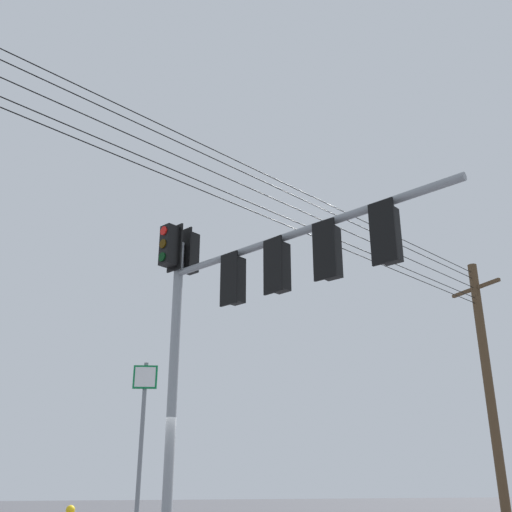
# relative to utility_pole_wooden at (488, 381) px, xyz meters

# --- Properties ---
(signal_mast_assembly) EXTENTS (4.23, 5.65, 6.57)m
(signal_mast_assembly) POSITION_rel_utility_pole_wooden_xyz_m (-10.57, -8.42, 0.16)
(signal_mast_assembly) COLOR gray
(signal_mast_assembly) RESTS_ON ground
(utility_pole_wooden) EXTENTS (0.65, 2.32, 9.01)m
(utility_pole_wooden) POSITION_rel_utility_pole_wooden_xyz_m (0.00, 0.00, 0.00)
(utility_pole_wooden) COLOR #4C3823
(utility_pole_wooden) RESTS_ON ground
(route_sign_primary) EXTENTS (0.39, 0.12, 3.16)m
(route_sign_primary) POSITION_rel_utility_pole_wooden_xyz_m (-12.22, -9.12, -2.69)
(route_sign_primary) COLOR slate
(route_sign_primary) RESTS_ON ground
(overhead_wire_span) EXTENTS (25.57, 15.27, 1.78)m
(overhead_wire_span) POSITION_rel_utility_pole_wooden_xyz_m (-12.78, -7.62, 3.71)
(overhead_wire_span) COLOR black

